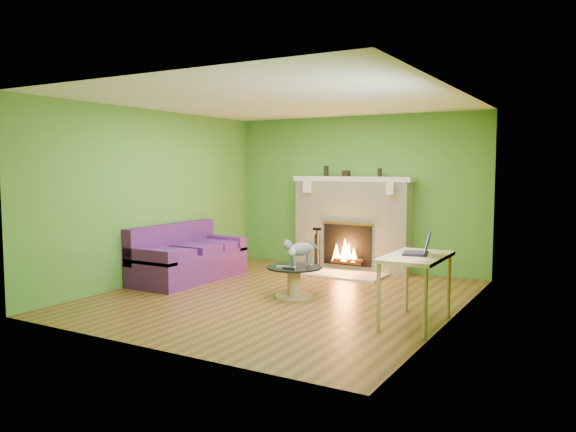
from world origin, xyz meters
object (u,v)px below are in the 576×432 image
Objects in this scene: sofa at (187,258)px; cat at (301,252)px; desk at (416,264)px; coffee_table at (294,279)px.

sofa reaches higher than cat.
desk is (3.81, -0.65, 0.35)m from sofa.
sofa is 2.61× the size of coffee_table.
cat is (0.08, 0.05, 0.37)m from coffee_table.
desk is at bearing -14.53° from coffee_table.
coffee_table is at bearing -129.38° from cat.
sofa is 3.10× the size of cat.
sofa is 2.11m from cat.
sofa is at bearing 174.82° from coffee_table.
cat reaches higher than coffee_table.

